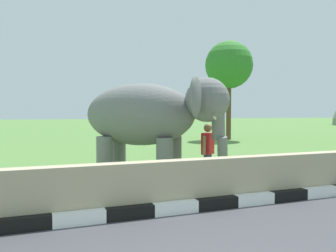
{
  "coord_description": "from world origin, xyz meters",
  "views": [
    {
      "loc": [
        -1.51,
        -2.27,
        1.95
      ],
      "look_at": [
        1.81,
        6.25,
        1.6
      ],
      "focal_mm": 36.88,
      "sensor_mm": 36.0,
      "label": 1
    }
  ],
  "objects": [
    {
      "name": "elephant",
      "position": [
        1.5,
        6.63,
        1.86
      ],
      "size": [
        3.93,
        3.68,
        2.87
      ],
      "color": "slate",
      "rests_on": "ground_plane"
    },
    {
      "name": "person_handler",
      "position": [
        2.92,
        6.1,
        0.93
      ],
      "size": [
        0.54,
        0.49,
        1.66
      ],
      "color": "navy",
      "rests_on": "ground_plane"
    },
    {
      "name": "tree_distant",
      "position": [
        11.8,
        19.65,
        5.41
      ],
      "size": [
        3.46,
        3.46,
        7.19
      ],
      "color": "brown",
      "rests_on": "ground_plane"
    },
    {
      "name": "barrier_parapet",
      "position": [
        2.0,
        4.08,
        0.5
      ],
      "size": [
        28.0,
        0.36,
        1.0
      ],
      "primitive_type": "cube",
      "color": "tan",
      "rests_on": "ground_plane"
    },
    {
      "name": "striped_curb",
      "position": [
        -0.35,
        3.78,
        0.12
      ],
      "size": [
        16.2,
        0.2,
        0.24
      ],
      "color": "white",
      "rests_on": "ground_plane"
    }
  ]
}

